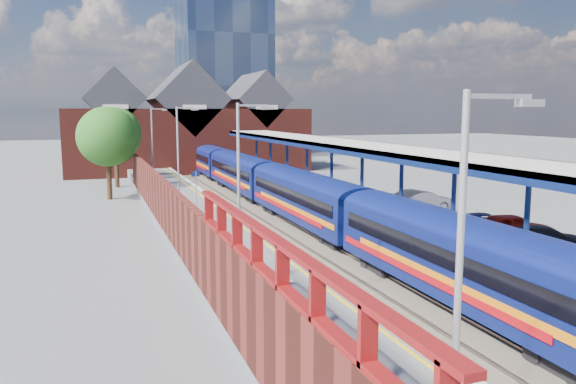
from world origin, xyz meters
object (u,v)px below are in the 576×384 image
lamp_post_b (242,180)px  parked_car_silver (420,202)px  parked_car_dark (545,239)px  lamp_post_a (466,280)px  lamp_post_c (180,152)px  parked_car_red (513,227)px  lamp_post_d (154,141)px  parked_car_blue (487,223)px  platform_sign (196,183)px  train (270,181)px

lamp_post_b → parked_car_silver: lamp_post_b is taller
parked_car_dark → lamp_post_a: bearing=143.4°
lamp_post_c → parked_car_red: size_ratio=1.63×
lamp_post_d → parked_car_blue: bearing=-62.3°
parked_car_dark → parked_car_blue: bearing=11.0°
platform_sign → parked_car_red: platform_sign is taller
parked_car_silver → lamp_post_a: bearing=137.4°
parked_car_red → parked_car_blue: size_ratio=1.06×
lamp_post_a → parked_car_silver: size_ratio=1.50×
parked_car_blue → lamp_post_d: bearing=48.4°
parked_car_silver → parked_car_blue: 6.63m
lamp_post_a → lamp_post_b: bearing=90.0°
parked_car_dark → lamp_post_d: bearing=35.7°
lamp_post_a → platform_sign: bearing=87.6°
lamp_post_c → parked_car_blue: (14.84, -12.29, -3.43)m
lamp_post_a → parked_car_silver: 28.67m
parked_car_red → parked_car_blue: (-0.03, 1.99, -0.17)m
lamp_post_b → lamp_post_c: bearing=90.0°
lamp_post_c → platform_sign: size_ratio=2.80×
lamp_post_a → lamp_post_c: bearing=90.0°
lamp_post_a → parked_car_red: bearing=46.6°
lamp_post_b → parked_car_red: lamp_post_b is taller
parked_car_silver → parked_car_blue: (0.01, -6.62, -0.21)m
lamp_post_d → lamp_post_a: bearing=-90.0°
train → platform_sign: 7.25m
lamp_post_c → platform_sign: 3.34m
lamp_post_d → platform_sign: (1.36, -14.00, -2.30)m
parked_car_blue → lamp_post_b: bearing=124.7°
lamp_post_c → parked_car_dark: size_ratio=1.65×
parked_car_dark → lamp_post_b: bearing=99.1°
train → parked_car_silver: size_ratio=14.10×
lamp_post_a → lamp_post_d: (0.00, 46.00, 0.00)m
lamp_post_c → parked_car_dark: (14.83, -16.53, -3.38)m
lamp_post_a → lamp_post_d: bearing=90.0°
lamp_post_d → parked_car_blue: (14.84, -28.29, -3.43)m
lamp_post_c → lamp_post_a: bearing=-90.0°
parked_car_silver → lamp_post_d: bearing=23.2°
lamp_post_a → parked_car_blue: 23.35m
train → platform_sign: size_ratio=26.36×
platform_sign → lamp_post_a: bearing=-92.4°
parked_car_silver → parked_car_dark: 10.87m
lamp_post_c → parked_car_dark: 22.46m
parked_car_dark → parked_car_blue: 4.24m
parked_car_red → parked_car_dark: (-0.04, -2.26, -0.11)m
platform_sign → parked_car_silver: size_ratio=0.53×
lamp_post_c → lamp_post_b: bearing=-90.0°
lamp_post_a → parked_car_dark: (14.83, 13.47, -3.38)m
platform_sign → parked_car_silver: 15.52m
parked_car_red → parked_car_silver: 8.61m
lamp_post_d → parked_car_silver: 26.45m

